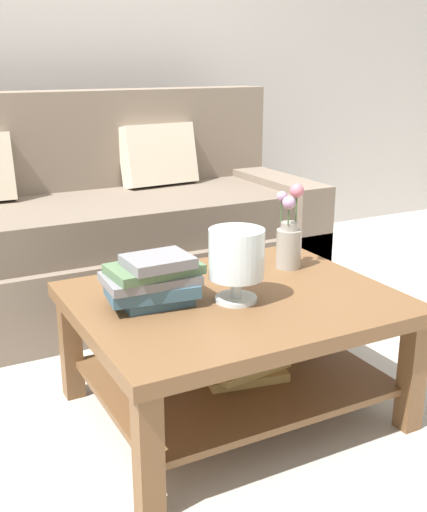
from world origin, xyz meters
The scene contains 7 objects.
ground_plane centered at (0.00, 0.00, 0.00)m, with size 10.00×10.00×0.00m, color #B7B2A8.
back_wall centered at (0.00, 1.65, 1.35)m, with size 6.40×0.12×2.70m, color #BCB7B2.
couch centered at (-0.05, 0.84, 0.36)m, with size 2.28×0.90×1.06m.
coffee_table centered at (0.08, -0.41, 0.32)m, with size 1.06×0.86×0.44m.
book_stack_main centered at (-0.19, -0.36, 0.53)m, with size 0.32×0.22×0.17m.
glass_hurricane_vase centered at (0.06, -0.46, 0.60)m, with size 0.18×0.18×0.25m.
flower_pitcher centered at (0.42, -0.25, 0.56)m, with size 0.10×0.10×0.33m.
Camera 1 is at (-0.92, -2.16, 1.22)m, focal length 44.38 mm.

